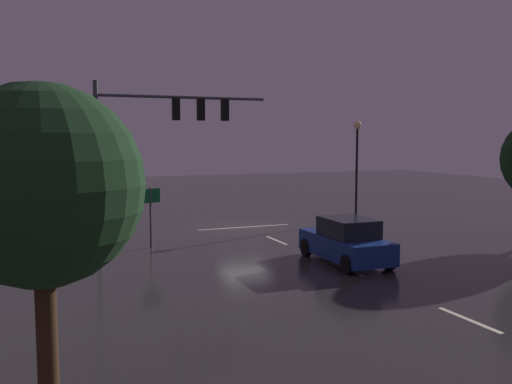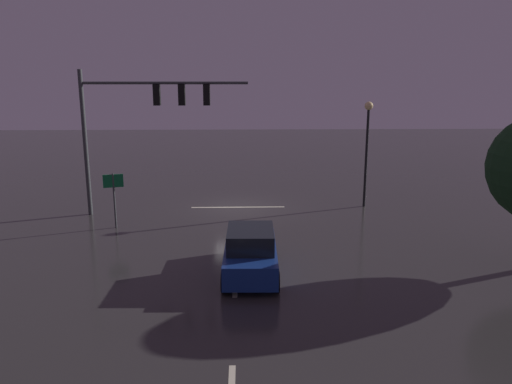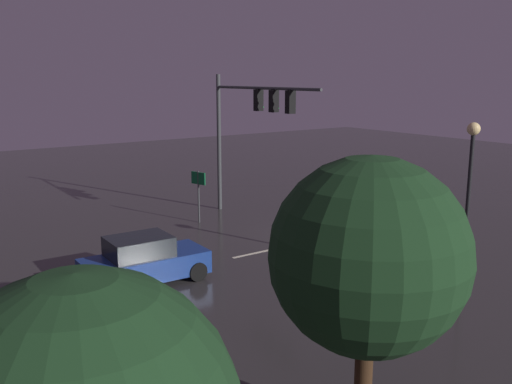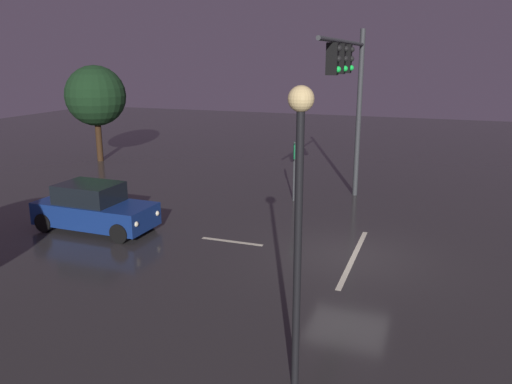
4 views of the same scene
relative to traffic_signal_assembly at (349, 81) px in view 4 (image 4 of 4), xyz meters
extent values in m
plane|color=#2D2B2B|center=(-4.62, -1.09, -5.17)|extent=(80.00, 80.00, 0.00)
cylinder|color=#383A3D|center=(2.87, 0.01, -1.58)|extent=(0.22, 0.22, 7.19)
cylinder|color=#383A3D|center=(-1.15, 0.01, 1.37)|extent=(8.04, 0.14, 0.14)
cube|color=black|center=(-0.75, 0.01, 0.80)|extent=(0.32, 0.36, 1.00)
sphere|color=black|center=(-0.75, -0.18, 1.12)|extent=(0.20, 0.20, 0.20)
sphere|color=black|center=(-0.75, -0.18, 0.80)|extent=(0.20, 0.20, 0.20)
sphere|color=#19F24C|center=(-0.75, -0.18, 0.48)|extent=(0.20, 0.20, 0.20)
cube|color=black|center=(-1.96, 0.01, 0.80)|extent=(0.32, 0.36, 1.00)
sphere|color=black|center=(-1.96, -0.18, 1.12)|extent=(0.20, 0.20, 0.20)
sphere|color=black|center=(-1.96, -0.18, 0.80)|extent=(0.20, 0.20, 0.20)
sphere|color=#19F24C|center=(-1.96, -0.18, 0.48)|extent=(0.20, 0.20, 0.20)
cube|color=black|center=(-3.16, 0.01, 0.80)|extent=(0.32, 0.36, 1.00)
sphere|color=black|center=(-3.16, -0.18, 1.12)|extent=(0.20, 0.20, 0.20)
sphere|color=black|center=(-3.16, -0.18, 0.80)|extent=(0.20, 0.20, 0.20)
sphere|color=#19F24C|center=(-3.16, -0.18, 0.48)|extent=(0.20, 0.20, 0.20)
cube|color=beige|center=(-4.62, 2.91, -5.17)|extent=(0.16, 2.20, 0.01)
cube|color=beige|center=(-4.62, 8.91, -5.17)|extent=(0.16, 2.20, 0.01)
cube|color=beige|center=(-4.62, -1.19, -5.17)|extent=(5.00, 0.16, 0.01)
cube|color=navy|center=(-5.15, 7.97, -4.55)|extent=(1.88, 4.33, 0.80)
cube|color=black|center=(-5.15, 8.17, -3.81)|extent=(1.64, 2.13, 0.68)
cylinder|color=black|center=(-4.34, 6.35, -4.83)|extent=(0.23, 0.68, 0.68)
cylinder|color=black|center=(-6.02, 6.38, -4.83)|extent=(0.23, 0.68, 0.68)
cylinder|color=black|center=(-4.28, 9.55, -4.83)|extent=(0.23, 0.68, 0.68)
cylinder|color=black|center=(-5.96, 9.58, -4.83)|extent=(0.23, 0.68, 0.68)
sphere|color=#F9EFC6|center=(-4.55, 5.83, -4.50)|extent=(0.20, 0.20, 0.20)
sphere|color=#F9EFC6|center=(-5.84, 5.86, -4.50)|extent=(0.20, 0.20, 0.20)
cylinder|color=black|center=(-11.43, -1.21, -2.58)|extent=(0.14, 0.14, 5.19)
sphere|color=#F9D88C|center=(-11.43, -1.21, 0.19)|extent=(0.44, 0.44, 0.44)
cylinder|color=#383A3D|center=(1.00, 2.36, -3.89)|extent=(0.09, 0.09, 2.57)
cube|color=#0F6033|center=(1.00, 2.36, -2.95)|extent=(0.88, 0.31, 0.60)
cylinder|color=#382314|center=(5.54, 15.69, -3.89)|extent=(0.36, 0.36, 2.56)
sphere|color=#163319|center=(5.54, 15.69, -1.31)|extent=(3.49, 3.49, 3.49)
camera|label=1|loc=(5.73, 25.76, -0.50)|focal=39.19mm
camera|label=2|loc=(-4.91, 24.63, 1.69)|focal=34.90mm
camera|label=3|loc=(-22.52, 15.46, 1.91)|focal=39.26mm
camera|label=4|loc=(-19.58, -3.39, 0.84)|focal=35.79mm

